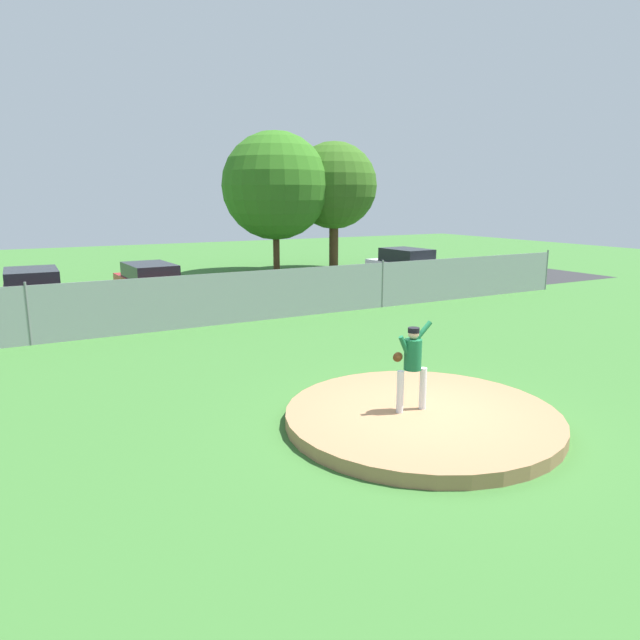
{
  "coord_description": "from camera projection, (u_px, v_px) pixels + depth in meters",
  "views": [
    {
      "loc": [
        -6.49,
        -7.88,
        4.1
      ],
      "look_at": [
        -0.29,
        3.4,
        1.37
      ],
      "focal_mm": 32.16,
      "sensor_mm": 36.0,
      "label": 1
    }
  ],
  "objects": [
    {
      "name": "asphalt_strip",
      "position": [
        194.0,
        302.0,
        23.09
      ],
      "size": [
        44.0,
        7.0,
        0.01
      ],
      "primitive_type": "cube",
      "color": "#2B2B2D",
      "rests_on": "ground_plane"
    },
    {
      "name": "parked_car_red",
      "position": [
        151.0,
        285.0,
        22.37
      ],
      "size": [
        2.01,
        4.87,
        1.64
      ],
      "color": "#A81919",
      "rests_on": "ground_plane"
    },
    {
      "name": "baseball",
      "position": [
        423.0,
        397.0,
        11.28
      ],
      "size": [
        0.07,
        0.07,
        0.07
      ],
      "primitive_type": "sphere",
      "color": "white",
      "rests_on": "pitchers_mound"
    },
    {
      "name": "ground_plane",
      "position": [
        284.0,
        350.0,
        15.81
      ],
      "size": [
        80.0,
        80.0,
        0.0
      ],
      "primitive_type": "plane",
      "color": "#386B2D"
    },
    {
      "name": "pitcher_youth",
      "position": [
        412.0,
        360.0,
        10.43
      ],
      "size": [
        0.8,
        0.32,
        1.68
      ],
      "color": "silver",
      "rests_on": "pitchers_mound"
    },
    {
      "name": "tree_broad_right",
      "position": [
        275.0,
        186.0,
        31.65
      ],
      "size": [
        5.92,
        5.92,
        7.76
      ],
      "color": "#4C331E",
      "rests_on": "ground_plane"
    },
    {
      "name": "tree_broad_left",
      "position": [
        334.0,
        186.0,
        33.05
      ],
      "size": [
        4.96,
        4.96,
        7.33
      ],
      "color": "#4C331E",
      "rests_on": "ground_plane"
    },
    {
      "name": "pitchers_mound",
      "position": [
        422.0,
        417.0,
        10.64
      ],
      "size": [
        5.07,
        5.07,
        0.25
      ],
      "primitive_type": "cylinder",
      "color": "#99704C",
      "rests_on": "ground_plane"
    },
    {
      "name": "chainlink_fence",
      "position": [
        232.0,
        298.0,
        19.06
      ],
      "size": [
        30.48,
        0.07,
        1.82
      ],
      "color": "gray",
      "rests_on": "ground_plane"
    },
    {
      "name": "parked_car_burgundy",
      "position": [
        33.0,
        293.0,
        20.35
      ],
      "size": [
        1.98,
        4.58,
        1.67
      ],
      "color": "maroon",
      "rests_on": "ground_plane"
    },
    {
      "name": "parked_car_white",
      "position": [
        406.0,
        267.0,
        27.94
      ],
      "size": [
        2.03,
        4.43,
        1.73
      ],
      "color": "silver",
      "rests_on": "ground_plane"
    }
  ]
}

